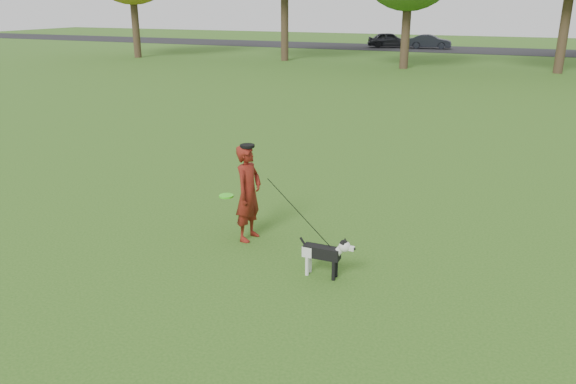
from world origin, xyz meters
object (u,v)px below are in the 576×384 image
at_px(dog, 326,252).
at_px(car_mid, 430,42).
at_px(man, 248,193).
at_px(car_left, 389,40).

height_order(dog, car_mid, car_mid).
height_order(man, car_mid, man).
bearing_deg(car_left, car_mid, -108.97).
height_order(car_left, car_mid, car_left).
distance_m(car_left, car_mid, 3.28).
relative_size(dog, car_left, 0.23).
bearing_deg(car_left, dog, 173.27).
distance_m(man, dog, 1.80).
xyz_separation_m(dog, car_mid, (-5.46, 40.24, 0.19)).
xyz_separation_m(car_left, car_mid, (3.28, 0.00, -0.06)).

